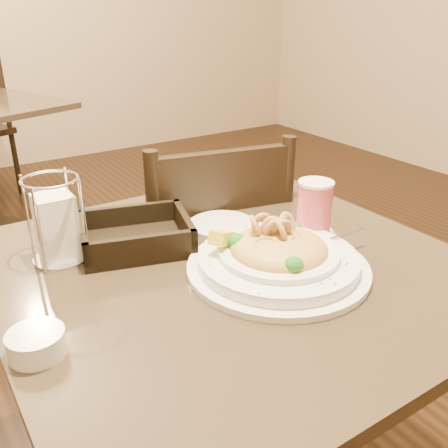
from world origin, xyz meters
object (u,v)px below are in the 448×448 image
pasta_bowl (278,256)px  side_plate (222,225)px  napkin_caddy (56,225)px  butter_ramekin (37,343)px  dining_chair_near (207,274)px  bread_basket (136,237)px  main_table (229,358)px  drink_glass (314,211)px

pasta_bowl → side_plate: bearing=84.1°
napkin_caddy → butter_ramekin: 0.31m
dining_chair_near → butter_ramekin: bearing=49.9°
pasta_bowl → bread_basket: 0.31m
main_table → bread_basket: (-0.12, 0.17, 0.26)m
napkin_caddy → side_plate: 0.38m
dining_chair_near → bread_basket: dining_chair_near is taller
dining_chair_near → side_plate: dining_chair_near is taller
main_table → drink_glass: drink_glass is taller
dining_chair_near → side_plate: size_ratio=5.93×
pasta_bowl → bread_basket: pasta_bowl is taller
pasta_bowl → butter_ramekin: bearing=179.9°
main_table → bread_basket: bread_basket is taller
main_table → butter_ramekin: butter_ramekin is taller
main_table → napkin_caddy: size_ratio=5.05×
side_plate → butter_ramekin: (-0.49, -0.23, 0.01)m
drink_glass → bread_basket: drink_glass is taller
main_table → napkin_caddy: 0.47m
main_table → dining_chair_near: dining_chair_near is taller
main_table → side_plate: (0.09, 0.16, 0.24)m
napkin_caddy → bread_basket: bearing=-12.3°
bread_basket → butter_ramekin: 0.37m
side_plate → main_table: bearing=-118.4°
drink_glass → bread_basket: bearing=152.5°
pasta_bowl → side_plate: (0.02, 0.24, -0.03)m
pasta_bowl → side_plate: pasta_bowl is taller
dining_chair_near → napkin_caddy: bearing=31.9°
bread_basket → main_table: bearing=-54.2°
drink_glass → napkin_caddy: napkin_caddy is taller
main_table → butter_ramekin: 0.48m
drink_glass → butter_ramekin: drink_glass is taller
pasta_bowl → bread_basket: bearing=126.6°
main_table → dining_chair_near: size_ratio=0.97×
drink_glass → napkin_caddy: (-0.50, 0.21, 0.01)m
butter_ramekin → pasta_bowl: bearing=-0.1°
dining_chair_near → side_plate: 0.35m
pasta_bowl → butter_ramekin: pasta_bowl is taller
bread_basket → butter_ramekin: bread_basket is taller
side_plate → drink_glass: bearing=-51.1°
dining_chair_near → side_plate: bearing=79.8°
dining_chair_near → drink_glass: bearing=109.0°
main_table → bread_basket: 0.34m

